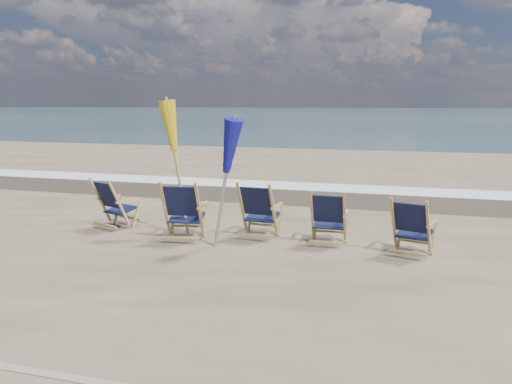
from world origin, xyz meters
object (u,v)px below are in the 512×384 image
beach_chair_0 (119,205)px  beach_chair_2 (273,212)px  umbrella_yellow (177,132)px  beach_chair_3 (344,219)px  beach_chair_4 (428,230)px  beach_chair_1 (199,212)px  umbrella_blue (223,150)px

beach_chair_0 → beach_chair_2: beach_chair_2 is taller
beach_chair_2 → umbrella_yellow: size_ratio=0.43×
beach_chair_3 → beach_chair_4: beach_chair_3 is taller
beach_chair_3 → beach_chair_4: bearing=166.4°
beach_chair_1 → beach_chair_3: size_ratio=1.12×
beach_chair_2 → umbrella_blue: size_ratio=0.48×
beach_chair_1 → beach_chair_2: 1.25m
beach_chair_2 → umbrella_blue: 1.45m
beach_chair_2 → beach_chair_3: (1.22, -0.07, -0.04)m
beach_chair_1 → umbrella_yellow: 1.42m
umbrella_yellow → umbrella_blue: size_ratio=1.12×
beach_chair_0 → umbrella_yellow: size_ratio=0.41×
beach_chair_2 → beach_chair_1: bearing=25.3°
beach_chair_3 → umbrella_blue: (-1.87, -0.61, 1.13)m
beach_chair_2 → beach_chair_4: bearing=175.5°
beach_chair_2 → umbrella_yellow: 2.13m
beach_chair_1 → beach_chair_4: bearing=173.2°
beach_chair_4 → beach_chair_0: bearing=14.3°
umbrella_blue → beach_chair_0: bearing=166.6°
beach_chair_2 → beach_chair_4: 2.53m
beach_chair_3 → beach_chair_4: 1.32m
beach_chair_2 → umbrella_blue: umbrella_blue is taller
beach_chair_0 → beach_chair_1: beach_chair_1 is taller
beach_chair_0 → beach_chair_4: (5.37, -0.23, -0.02)m
beach_chair_3 → beach_chair_4: size_ratio=1.01×
umbrella_yellow → beach_chair_4: bearing=-2.7°
beach_chair_4 → beach_chair_2: bearing=8.0°
umbrella_yellow → umbrella_blue: bearing=-26.2°
beach_chair_2 → beach_chair_3: beach_chair_2 is taller
beach_chair_0 → beach_chair_4: size_ratio=1.04×
umbrella_blue → beach_chair_1: bearing=155.4°
beach_chair_0 → beach_chair_1: bearing=-169.4°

